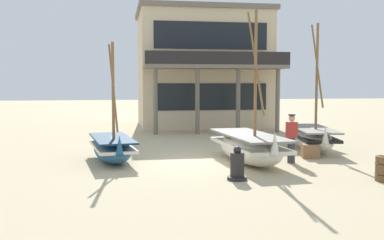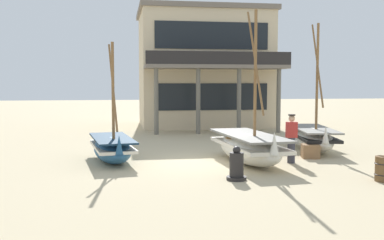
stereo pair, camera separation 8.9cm
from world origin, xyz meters
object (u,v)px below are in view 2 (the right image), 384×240
fisherman_by_hull (291,139)px  cargo_crate (310,151)px  capstan_winch (237,166)px  harbor_building_main (203,68)px  fishing_boat_near_left (112,148)px  fishing_boat_centre_large (249,147)px  fishing_boat_far_right (313,138)px

fisherman_by_hull → cargo_crate: 1.52m
capstan_winch → cargo_crate: (3.65, 3.27, -0.13)m
cargo_crate → harbor_building_main: 13.89m
fishing_boat_near_left → cargo_crate: fishing_boat_near_left is taller
fisherman_by_hull → capstan_winch: 3.53m
fishing_boat_centre_large → fisherman_by_hull: bearing=-7.1°
fishing_boat_near_left → cargo_crate: bearing=-2.8°
capstan_winch → fishing_boat_near_left: bearing=134.4°
harbor_building_main → fisherman_by_hull: bearing=-88.0°
fishing_boat_centre_large → fishing_boat_far_right: size_ratio=1.00×
fishing_boat_far_right → harbor_building_main: size_ratio=0.61×
fisherman_by_hull → cargo_crate: (1.09, 0.88, -0.58)m
cargo_crate → harbor_building_main: size_ratio=0.07×
fishing_boat_centre_large → capstan_winch: fishing_boat_centre_large is taller
harbor_building_main → fishing_boat_far_right: bearing=-78.1°
fishing_boat_near_left → fisherman_by_hull: size_ratio=2.45×
fishing_boat_near_left → fishing_boat_centre_large: (4.64, -1.05, 0.08)m
fishing_boat_near_left → fisherman_by_hull: (6.10, -1.23, 0.34)m
fishing_boat_far_right → harbor_building_main: (-2.44, 11.63, 3.18)m
fishing_boat_far_right → harbor_building_main: 12.30m
fishing_boat_near_left → capstan_winch: size_ratio=4.26×
fishing_boat_far_right → cargo_crate: 1.95m
capstan_winch → cargo_crate: size_ratio=1.59×
fishing_boat_near_left → cargo_crate: size_ratio=6.78×
cargo_crate → harbor_building_main: bearing=96.8°
fishing_boat_near_left → fishing_boat_far_right: bearing=9.7°
fishing_boat_near_left → fishing_boat_centre_large: size_ratio=0.80×
capstan_winch → fishing_boat_centre_large: bearing=66.8°
cargo_crate → fisherman_by_hull: bearing=-140.8°
capstan_winch → fishing_boat_far_right: bearing=47.9°
fishing_boat_centre_large → harbor_building_main: size_ratio=0.61×
fisherman_by_hull → harbor_building_main: bearing=92.0°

